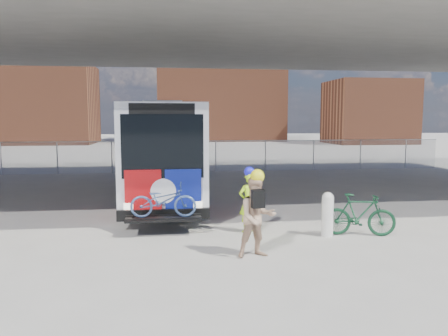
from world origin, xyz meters
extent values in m
plane|color=#9E9991|center=(0.00, 0.00, 0.00)|extent=(160.00, 160.00, 0.00)
cube|color=silver|center=(-2.00, 4.51, 1.95)|extent=(2.55, 12.00, 3.20)
cube|color=black|center=(-2.00, 5.01, 2.59)|extent=(2.61, 11.00, 1.28)
cube|color=black|center=(-2.00, -1.44, 2.33)|extent=(2.24, 0.12, 1.76)
cube|color=black|center=(-2.00, -1.44, 3.36)|extent=(1.78, 0.12, 0.30)
cube|color=black|center=(-2.00, -1.54, 0.45)|extent=(2.55, 0.20, 0.30)
cube|color=#AA0D10|center=(-2.55, -1.51, 1.10)|extent=(1.00, 0.08, 1.20)
cube|color=navy|center=(-1.45, -1.51, 1.10)|extent=(1.00, 0.08, 1.20)
cylinder|color=silver|center=(-2.00, -1.53, 1.10)|extent=(0.70, 0.06, 0.70)
cube|color=gray|center=(-2.00, 4.51, 3.62)|extent=(1.28, 7.20, 0.14)
cube|color=black|center=(-2.00, -2.04, 0.45)|extent=(2.00, 0.70, 0.06)
cylinder|color=black|center=(-3.15, 0.11, 0.50)|extent=(0.30, 1.00, 1.00)
cylinder|color=black|center=(-0.85, 0.11, 0.50)|extent=(0.30, 1.00, 1.00)
cylinder|color=black|center=(-3.15, 8.71, 0.50)|extent=(0.30, 1.00, 1.00)
cylinder|color=black|center=(-0.85, 8.71, 0.50)|extent=(0.30, 1.00, 1.00)
cube|color=#AA0D10|center=(-3.30, 0.71, 1.30)|extent=(0.06, 2.60, 1.70)
cube|color=navy|center=(-3.30, 2.31, 1.30)|extent=(0.06, 1.40, 1.70)
cube|color=#AA0D10|center=(-0.70, 0.71, 1.30)|extent=(0.06, 2.60, 1.70)
cube|color=navy|center=(-0.70, 2.31, 1.30)|extent=(0.06, 1.40, 1.70)
imported|color=#3F5A8C|center=(-2.00, -2.04, 0.94)|extent=(1.77, 0.69, 0.92)
cube|color=#605E59|center=(0.00, 4.00, 6.75)|extent=(40.00, 16.00, 1.50)
cube|color=#605E59|center=(0.00, 4.00, 7.55)|extent=(40.00, 0.60, 0.80)
cylinder|color=gray|center=(-8.00, 12.00, 0.90)|extent=(0.06, 0.06, 1.80)
cylinder|color=gray|center=(-4.00, 12.00, 0.90)|extent=(0.06, 0.06, 1.80)
cylinder|color=gray|center=(0.00, 12.00, 0.90)|extent=(0.06, 0.06, 1.80)
cylinder|color=gray|center=(4.00, 12.00, 0.90)|extent=(0.06, 0.06, 1.80)
cylinder|color=gray|center=(8.00, 12.00, 0.90)|extent=(0.06, 0.06, 1.80)
cylinder|color=gray|center=(12.00, 12.00, 0.90)|extent=(0.06, 0.06, 1.80)
plane|color=gray|center=(0.00, 12.00, 0.90)|extent=(30.00, 0.00, 30.00)
cube|color=gray|center=(0.00, 12.00, 1.82)|extent=(30.00, 0.05, 0.04)
cube|color=brown|center=(-18.00, 45.00, 5.00)|extent=(14.00, 10.00, 10.00)
cube|color=brown|center=(6.00, 52.00, 6.00)|extent=(18.00, 12.00, 12.00)
cube|color=brown|center=(24.00, 40.00, 4.00)|extent=(10.00, 8.00, 8.00)
cylinder|color=brown|center=(14.00, 55.00, 12.50)|extent=(2.20, 2.20, 25.00)
cylinder|color=silver|center=(2.28, -2.73, 0.51)|extent=(0.31, 0.31, 1.02)
sphere|color=silver|center=(2.28, -2.73, 1.02)|extent=(0.31, 0.31, 0.31)
imported|color=#BFFF1A|center=(0.31, -2.05, 0.82)|extent=(0.67, 0.51, 1.64)
sphere|color=#1B1DE7|center=(0.31, -2.05, 1.66)|extent=(0.28, 0.28, 0.28)
imported|color=tan|center=(0.08, -4.19, 0.90)|extent=(0.97, 0.80, 1.81)
sphere|color=#FFF61A|center=(0.08, -4.19, 1.83)|extent=(0.31, 0.31, 0.31)
cube|color=black|center=(0.06, -4.39, 1.36)|extent=(0.30, 0.20, 0.40)
imported|color=#143F26|center=(3.14, -2.78, 0.56)|extent=(1.95, 0.99, 1.13)
camera|label=1|loc=(-1.91, -13.53, 3.06)|focal=35.00mm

